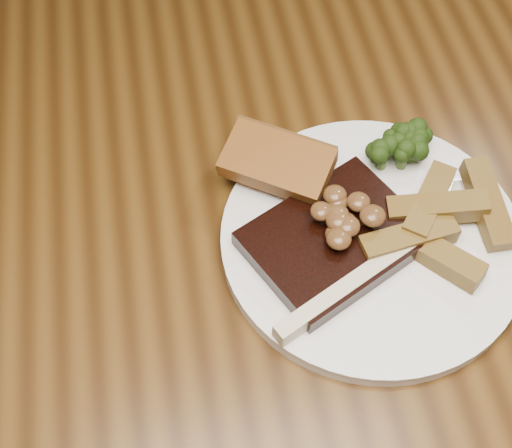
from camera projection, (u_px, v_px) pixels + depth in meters
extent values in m
plane|color=#381F0C|center=(259.00, 442.00, 1.35)|extent=(4.50, 4.50, 0.00)
cube|color=#492E0E|center=(262.00, 235.00, 0.74)|extent=(1.60, 0.90, 0.04)
cylinder|color=black|center=(313.00, 7.00, 1.72)|extent=(0.04, 0.04, 0.42)
cylinder|color=black|center=(171.00, 27.00, 1.68)|extent=(0.04, 0.04, 0.42)
cylinder|color=black|center=(352.00, 112.00, 1.53)|extent=(0.04, 0.04, 0.42)
cylinder|color=black|center=(194.00, 137.00, 1.49)|extent=(0.04, 0.04, 0.42)
cylinder|color=white|center=(371.00, 241.00, 0.70)|extent=(0.32, 0.32, 0.01)
cube|color=black|center=(334.00, 240.00, 0.68)|extent=(0.19, 0.18, 0.02)
cube|color=beige|center=(348.00, 290.00, 0.66)|extent=(0.15, 0.09, 0.02)
cube|color=brown|center=(277.00, 175.00, 0.73)|extent=(0.12, 0.11, 0.02)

